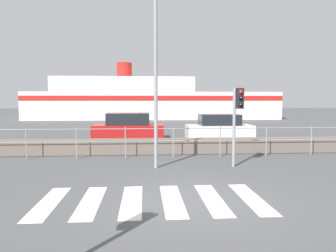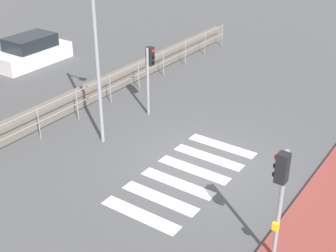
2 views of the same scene
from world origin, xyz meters
name	(u,v)px [view 1 (image 1 of 2)]	position (x,y,z in m)	size (l,w,h in m)	color
ground_plane	(195,200)	(0.00, 0.00, 0.00)	(160.00, 160.00, 0.00)	#4C4C4F
crosswalk	(152,200)	(-0.96, 0.00, 0.00)	(4.95, 2.40, 0.01)	silver
seawall	(171,146)	(0.00, 6.25, 0.32)	(24.56, 0.55, 0.63)	#6B6056
harbor_fence	(173,138)	(0.00, 5.38, 0.78)	(22.14, 0.04, 1.19)	gray
traffic_light_far	(238,109)	(1.96, 3.49, 1.93)	(0.34, 0.32, 2.62)	gray
streetlamp	(156,48)	(-0.74, 3.30, 3.87)	(0.32, 1.16, 6.26)	gray
ferry_boat	(147,101)	(-0.70, 32.55, 2.06)	(28.68, 8.08, 6.62)	white
parked_car_red	(128,128)	(-2.03, 11.65, 0.63)	(3.98, 1.88, 1.49)	#B21919
parked_car_white	(219,128)	(3.25, 11.65, 0.59)	(3.82, 1.70, 1.39)	silver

